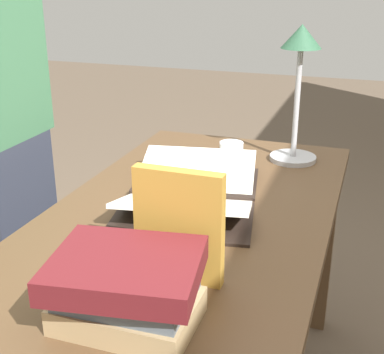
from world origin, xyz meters
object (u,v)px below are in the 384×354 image
at_px(open_book, 190,192).
at_px(coffee_mug, 231,156).
at_px(book_standing_upright, 179,226).
at_px(reading_lamp, 299,70).
at_px(book_stack_tall, 127,288).

distance_m(open_book, coffee_mug, 0.27).
height_order(book_standing_upright, reading_lamp, reading_lamp).
relative_size(book_standing_upright, reading_lamp, 0.54).
height_order(open_book, book_standing_upright, book_standing_upright).
relative_size(book_standing_upright, coffee_mug, 2.31).
height_order(reading_lamp, coffee_mug, reading_lamp).
height_order(open_book, coffee_mug, coffee_mug).
bearing_deg(book_standing_upright, open_book, -164.01).
bearing_deg(book_stack_tall, coffee_mug, -177.57).
height_order(book_stack_tall, reading_lamp, reading_lamp).
bearing_deg(coffee_mug, open_book, -9.44).
relative_size(book_stack_tall, reading_lamp, 0.65).
bearing_deg(coffee_mug, book_stack_tall, 2.43).
bearing_deg(reading_lamp, open_book, -27.07).
relative_size(open_book, book_standing_upright, 2.36).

